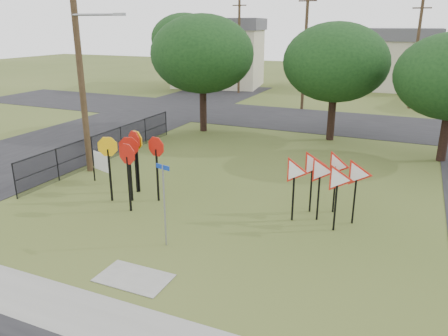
{
  "coord_description": "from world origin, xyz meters",
  "views": [
    {
      "loc": [
        6.47,
        -10.92,
        6.64
      ],
      "look_at": [
        0.32,
        3.0,
        1.6
      ],
      "focal_mm": 35.0,
      "sensor_mm": 36.0,
      "label": 1
    }
  ],
  "objects_px": {
    "stop_sign_cluster": "(132,153)",
    "yield_sign_cluster": "(326,173)",
    "info_board": "(101,163)",
    "street_name_sign": "(164,200)"
  },
  "relations": [
    {
      "from": "stop_sign_cluster",
      "to": "info_board",
      "type": "height_order",
      "value": "stop_sign_cluster"
    },
    {
      "from": "stop_sign_cluster",
      "to": "street_name_sign",
      "type": "bearing_deg",
      "value": -41.93
    },
    {
      "from": "info_board",
      "to": "street_name_sign",
      "type": "bearing_deg",
      "value": -34.74
    },
    {
      "from": "info_board",
      "to": "yield_sign_cluster",
      "type": "bearing_deg",
      "value": 0.36
    },
    {
      "from": "stop_sign_cluster",
      "to": "info_board",
      "type": "distance_m",
      "value": 2.86
    },
    {
      "from": "stop_sign_cluster",
      "to": "info_board",
      "type": "relative_size",
      "value": 1.95
    },
    {
      "from": "stop_sign_cluster",
      "to": "yield_sign_cluster",
      "type": "xyz_separation_m",
      "value": [
        7.22,
        1.12,
        -0.18
      ]
    },
    {
      "from": "yield_sign_cluster",
      "to": "info_board",
      "type": "bearing_deg",
      "value": -179.64
    },
    {
      "from": "stop_sign_cluster",
      "to": "yield_sign_cluster",
      "type": "distance_m",
      "value": 7.31
    },
    {
      "from": "yield_sign_cluster",
      "to": "street_name_sign",
      "type": "bearing_deg",
      "value": -136.51
    }
  ]
}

